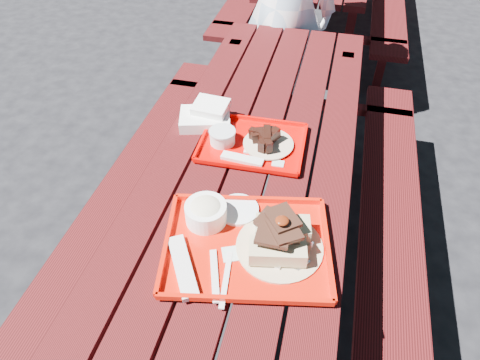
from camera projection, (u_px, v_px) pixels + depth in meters
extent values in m
plane|color=black|center=(247.00, 280.00, 2.09)|extent=(60.00, 60.00, 0.00)
cube|color=#450D0F|center=(174.00, 158.00, 1.64)|extent=(0.14, 2.40, 0.04)
cube|color=#450D0F|center=(211.00, 164.00, 1.62)|extent=(0.14, 2.40, 0.04)
cube|color=#450D0F|center=(250.00, 170.00, 1.59)|extent=(0.14, 2.40, 0.04)
cube|color=#450D0F|center=(290.00, 177.00, 1.56)|extent=(0.14, 2.40, 0.04)
cube|color=#450D0F|center=(331.00, 184.00, 1.54)|extent=(0.14, 2.40, 0.04)
cube|color=#450D0F|center=(121.00, 199.00, 1.90)|extent=(0.25, 2.40, 0.04)
cube|color=#450D0F|center=(187.00, 128.00, 2.64)|extent=(0.06, 0.06, 0.42)
cube|color=#450D0F|center=(391.00, 250.00, 1.70)|extent=(0.25, 2.40, 0.04)
cube|color=#450D0F|center=(380.00, 157.00, 2.44)|extent=(0.06, 0.06, 0.42)
cube|color=#450D0F|center=(236.00, 101.00, 2.56)|extent=(0.06, 0.06, 0.75)
cube|color=#450D0F|center=(337.00, 115.00, 2.46)|extent=(0.06, 0.06, 0.75)
cube|color=#450D0F|center=(286.00, 100.00, 2.47)|extent=(1.40, 0.06, 0.04)
cube|color=#450D0F|center=(233.00, 46.00, 3.42)|extent=(0.06, 0.06, 0.42)
cube|color=#450D0F|center=(382.00, 63.00, 3.22)|extent=(0.06, 0.06, 0.42)
cube|color=#450D0F|center=(265.00, 37.00, 3.18)|extent=(0.06, 0.06, 0.75)
cube|color=#450D0F|center=(347.00, 46.00, 3.07)|extent=(0.06, 0.06, 0.75)
cube|color=#450D0F|center=(306.00, 34.00, 3.09)|extent=(1.40, 0.06, 0.04)
cube|color=red|center=(247.00, 247.00, 1.30)|extent=(0.55, 0.46, 0.01)
cube|color=red|center=(248.00, 199.00, 1.42)|extent=(0.48, 0.11, 0.02)
cube|color=red|center=(245.00, 299.00, 1.15)|extent=(0.48, 0.11, 0.02)
cube|color=red|center=(327.00, 247.00, 1.28)|extent=(0.09, 0.37, 0.02)
cube|color=red|center=(167.00, 241.00, 1.30)|extent=(0.09, 0.37, 0.02)
cylinder|color=tan|center=(279.00, 246.00, 1.29)|extent=(0.26, 0.26, 0.01)
cube|color=tan|center=(278.00, 251.00, 1.24)|extent=(0.18, 0.11, 0.05)
cube|color=tan|center=(283.00, 228.00, 1.30)|extent=(0.18, 0.11, 0.05)
ellipsoid|color=#591C0A|center=(282.00, 218.00, 1.20)|extent=(0.04, 0.04, 0.02)
cylinder|color=white|center=(206.00, 213.00, 1.35)|extent=(0.13, 0.13, 0.07)
ellipsoid|color=beige|center=(206.00, 209.00, 1.33)|extent=(0.11, 0.11, 0.05)
cylinder|color=white|center=(238.00, 210.00, 1.40)|extent=(0.14, 0.14, 0.01)
cube|color=silver|center=(183.00, 267.00, 1.23)|extent=(0.16, 0.21, 0.02)
cube|color=silver|center=(215.00, 275.00, 1.22)|extent=(0.08, 0.17, 0.01)
cube|color=silver|center=(226.00, 279.00, 1.21)|extent=(0.04, 0.19, 0.01)
cube|color=silver|center=(232.00, 254.00, 1.27)|extent=(0.07, 0.07, 0.00)
cube|color=#D40300|center=(252.00, 144.00, 1.66)|extent=(0.40, 0.31, 0.01)
cube|color=#D40300|center=(259.00, 119.00, 1.76)|extent=(0.39, 0.02, 0.02)
cube|color=#D40300|center=(245.00, 167.00, 1.54)|extent=(0.39, 0.02, 0.02)
cube|color=#D40300|center=(303.00, 149.00, 1.62)|extent=(0.02, 0.30, 0.02)
cube|color=#D40300|center=(204.00, 135.00, 1.68)|extent=(0.02, 0.30, 0.02)
cube|color=silver|center=(264.00, 144.00, 1.65)|extent=(0.14, 0.14, 0.01)
cylinder|color=tan|center=(268.00, 144.00, 1.64)|extent=(0.19, 0.19, 0.01)
cylinder|color=silver|center=(222.00, 137.00, 1.64)|extent=(0.10, 0.10, 0.05)
cylinder|color=silver|center=(222.00, 132.00, 1.63)|extent=(0.10, 0.10, 0.01)
cube|color=white|center=(242.00, 159.00, 1.58)|extent=(0.16, 0.05, 0.01)
cube|color=silver|center=(278.00, 163.00, 1.57)|extent=(0.05, 0.04, 0.00)
cube|color=white|center=(205.00, 119.00, 1.75)|extent=(0.23, 0.20, 0.05)
cube|color=white|center=(211.00, 107.00, 1.74)|extent=(0.15, 0.12, 0.04)
imported|color=#ADCBE5|center=(285.00, 2.00, 2.47)|extent=(0.70, 0.56, 1.67)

